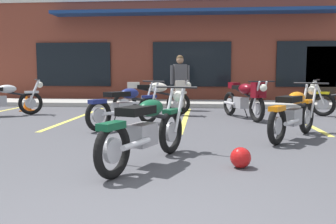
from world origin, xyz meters
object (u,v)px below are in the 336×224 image
Objects in this scene: motorcycle_black_cruiser at (3,99)px; motorcycle_blue_standard at (294,113)px; traffic_cone at (27,103)px; motorcycle_foreground_classic at (147,129)px; person_by_back_row at (180,79)px; helmet_on_pavement at (241,158)px; motorcycle_green_cafe_racer at (126,106)px; motorcycle_orange_scrambler at (245,98)px; motorcycle_red_sportbike at (156,96)px.

motorcycle_blue_standard is at bearing -21.59° from motorcycle_black_cruiser.
motorcycle_foreground_classic is at bearing -53.01° from traffic_cone.
person_by_back_row is at bearing 89.82° from motorcycle_foreground_classic.
traffic_cone is at bearing 133.18° from helmet_on_pavement.
traffic_cone is at bearing 141.20° from motorcycle_green_cafe_racer.
helmet_on_pavement is (5.77, -4.86, -0.33)m from motorcycle_black_cruiser.
motorcycle_green_cafe_racer is at bearing -24.56° from motorcycle_black_cruiser.
motorcycle_blue_standard and motorcycle_green_cafe_racer have the same top height.
motorcycle_foreground_classic reaches higher than helmet_on_pavement.
helmet_on_pavement is at bearing -4.02° from motorcycle_foreground_classic.
motorcycle_black_cruiser is 0.93× the size of motorcycle_orange_scrambler.
motorcycle_black_cruiser is 7.55m from helmet_on_pavement.
motorcycle_orange_scrambler is 1.20× the size of person_by_back_row.
traffic_cone reaches higher than helmet_on_pavement.
motorcycle_black_cruiser is 5.01m from person_by_back_row.
motorcycle_foreground_classic and motorcycle_orange_scrambler have the same top height.
motorcycle_foreground_classic and motorcycle_green_cafe_racer have the same top height.
motorcycle_foreground_classic is at bearing -90.18° from person_by_back_row.
motorcycle_foreground_classic is 3.09m from motorcycle_blue_standard.
motorcycle_green_cafe_racer is 3.82m from helmet_on_pavement.
motorcycle_green_cafe_racer is at bearing -38.80° from traffic_cone.
motorcycle_black_cruiser is 3.53× the size of traffic_cone.
motorcycle_blue_standard is 0.92× the size of motorcycle_orange_scrambler.
motorcycle_blue_standard is at bearing -18.04° from motorcycle_green_cafe_racer.
motorcycle_black_cruiser and motorcycle_orange_scrambler have the same top height.
motorcycle_blue_standard is (6.91, -2.73, 0.00)m from motorcycle_black_cruiser.
traffic_cone is at bearing -171.23° from person_by_back_row.
motorcycle_red_sportbike and motorcycle_orange_scrambler have the same top height.
motorcycle_blue_standard is (2.32, 2.04, 0.00)m from motorcycle_foreground_classic.
motorcycle_blue_standard is 2.71m from motorcycle_orange_scrambler.
motorcycle_red_sportbike is 1.26× the size of person_by_back_row.
motorcycle_blue_standard reaches higher than traffic_cone.
motorcycle_red_sportbike is 5.61m from helmet_on_pavement.
helmet_on_pavement is at bearing -80.23° from person_by_back_row.
motorcycle_red_sportbike is 1.05× the size of motorcycle_orange_scrambler.
motorcycle_blue_standard is 7.90m from traffic_cone.
helmet_on_pavement is (-1.13, -2.13, -0.33)m from motorcycle_blue_standard.
motorcycle_black_cruiser is at bearing 139.91° from helmet_on_pavement.
person_by_back_row is (-1.73, 2.00, 0.42)m from motorcycle_orange_scrambler.
motorcycle_green_cafe_racer is 7.01× the size of helmet_on_pavement.
motorcycle_black_cruiser is 1.24m from traffic_cone.
traffic_cone is at bearing 168.27° from motorcycle_orange_scrambler.
motorcycle_orange_scrambler is at bearing -49.16° from person_by_back_row.
motorcycle_red_sportbike and motorcycle_black_cruiser have the same top height.
motorcycle_orange_scrambler is 2.68m from person_by_back_row.
motorcycle_green_cafe_racer is 4.63m from traffic_cone.
motorcycle_foreground_classic is 7.51m from traffic_cone.
motorcycle_orange_scrambler is (-0.57, 2.65, 0.07)m from motorcycle_blue_standard.
person_by_back_row reaches higher than helmet_on_pavement.
traffic_cone is (-6.84, 3.95, -0.20)m from motorcycle_blue_standard.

